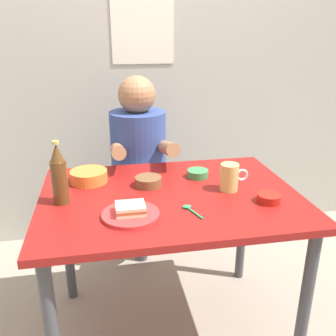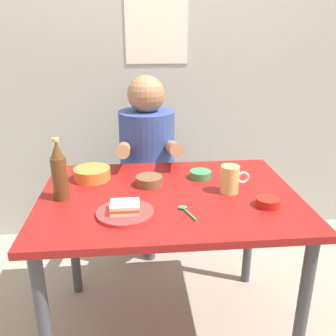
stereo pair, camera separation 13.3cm
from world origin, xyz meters
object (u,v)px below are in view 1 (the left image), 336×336
person_seated (138,147)px  sambal_bowl_red (269,198)px  stool (140,211)px  plate_orange (131,215)px  dining_table (170,213)px  beer_mug (230,177)px  sandwich (130,209)px  beer_bottle (59,176)px

person_seated → sambal_bowl_red: person_seated is taller
stool → sambal_bowl_red: bearing=-60.1°
person_seated → plate_orange: (-0.12, -0.79, -0.02)m
plate_orange → dining_table: bearing=43.1°
dining_table → beer_mug: 0.30m
plate_orange → beer_mug: (0.45, 0.17, 0.05)m
beer_mug → sandwich: bearing=-159.5°
stool → beer_mug: 0.85m
sandwich → sambal_bowl_red: bearing=2.1°
stool → sambal_bowl_red: 0.99m
stool → plate_orange: (-0.12, -0.80, 0.40)m
plate_orange → beer_mug: beer_mug is taller
stool → beer_mug: beer_mug is taller
stool → person_seated: size_ratio=0.63×
plate_orange → beer_bottle: beer_bottle is taller
person_seated → sandwich: (-0.12, -0.79, 0.01)m
dining_table → person_seated: person_seated is taller
dining_table → sambal_bowl_red: (0.38, -0.15, 0.11)m
beer_mug → beer_bottle: bearing=-179.9°
sambal_bowl_red → person_seated: bearing=120.3°
dining_table → person_seated: 0.63m
person_seated → plate_orange: person_seated is taller
person_seated → sambal_bowl_red: bearing=-59.7°
sandwich → beer_mug: bearing=20.5°
dining_table → plate_orange: size_ratio=5.00×
sambal_bowl_red → stool: bearing=119.9°
beer_mug → beer_bottle: 0.71m
stool → sandwich: (-0.12, -0.80, 0.42)m
dining_table → stool: bearing=96.3°
person_seated → beer_bottle: 0.74m
beer_bottle → stool: bearing=59.1°
plate_orange → beer_bottle: (-0.26, 0.17, 0.11)m
dining_table → person_seated: bearing=96.4°
dining_table → sambal_bowl_red: size_ratio=11.46×
stool → person_seated: (0.00, -0.01, 0.42)m
sandwich → beer_mug: size_ratio=0.87×
sandwich → beer_bottle: size_ratio=0.42×
beer_mug → stool: bearing=117.6°
dining_table → sandwich: sandwich is taller
person_seated → sambal_bowl_red: 0.89m
stool → sandwich: size_ratio=4.09×
beer_mug → beer_bottle: beer_bottle is taller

